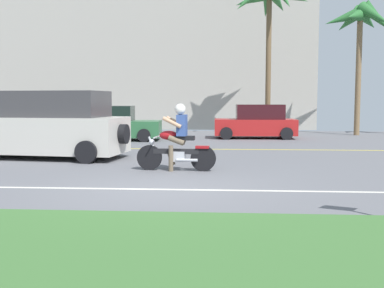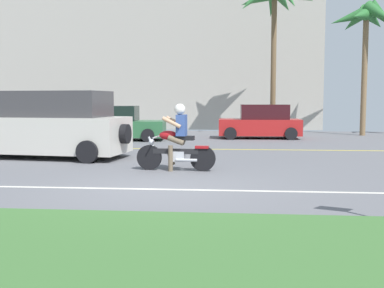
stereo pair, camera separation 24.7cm
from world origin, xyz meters
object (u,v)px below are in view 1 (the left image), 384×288
object	(u,v)px
suv_nearby	(48,126)
palm_tree_0	(269,1)
parked_car_1	(108,124)
motorcyclist	(177,142)
parked_car_2	(256,123)
parked_car_0	(8,120)
palm_tree_2	(361,23)

from	to	relation	value
suv_nearby	palm_tree_0	distance (m)	13.87
suv_nearby	parked_car_1	size ratio (longest dim) A/B	1.10
motorcyclist	parked_car_1	distance (m)	9.64
suv_nearby	parked_car_2	xyz separation A→B (m)	(6.80, 8.05, -0.26)
suv_nearby	parked_car_0	xyz separation A→B (m)	(-5.51, 9.10, -0.20)
suv_nearby	parked_car_1	xyz separation A→B (m)	(0.21, 6.49, -0.27)
palm_tree_0	palm_tree_2	world-z (taller)	palm_tree_0
palm_tree_0	suv_nearby	bearing A→B (deg)	-126.26
parked_car_0	palm_tree_0	distance (m)	14.30
parked_car_1	palm_tree_2	distance (m)	13.34
motorcyclist	palm_tree_2	xyz separation A→B (m)	(7.84, 12.66, 4.87)
parked_car_2	palm_tree_0	distance (m)	6.35
parked_car_0	palm_tree_2	size ratio (longest dim) A/B	0.58
motorcyclist	parked_car_1	world-z (taller)	motorcyclist
parked_car_1	parked_car_2	distance (m)	6.77
palm_tree_0	motorcyclist	bearing A→B (deg)	-104.87
parked_car_0	palm_tree_2	bearing A→B (deg)	4.11
palm_tree_0	parked_car_0	bearing A→B (deg)	-175.14
suv_nearby	palm_tree_0	bearing A→B (deg)	53.74
palm_tree_2	suv_nearby	bearing A→B (deg)	-139.22
palm_tree_2	parked_car_0	bearing A→B (deg)	-175.89
parked_car_2	palm_tree_2	bearing A→B (deg)	23.94
parked_car_2	parked_car_1	bearing A→B (deg)	-166.71
motorcyclist	palm_tree_0	xyz separation A→B (m)	(3.32, 12.50, 5.95)
suv_nearby	parked_car_0	world-z (taller)	suv_nearby
motorcyclist	parked_car_2	distance (m)	10.67
parked_car_0	parked_car_1	world-z (taller)	parked_car_0
motorcyclist	palm_tree_0	distance (m)	14.24
parked_car_1	parked_car_2	world-z (taller)	parked_car_2
palm_tree_2	motorcyclist	bearing A→B (deg)	-121.79
parked_car_0	parked_car_1	size ratio (longest dim) A/B	0.84
suv_nearby	parked_car_1	distance (m)	6.50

